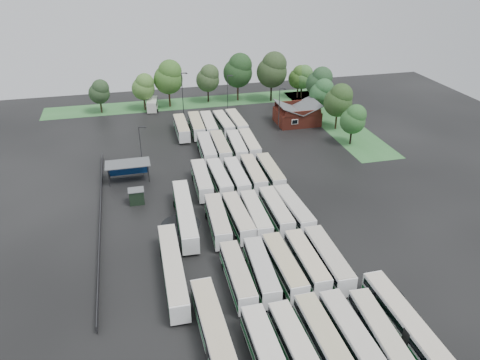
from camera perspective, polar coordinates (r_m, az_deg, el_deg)
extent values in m
plane|color=black|center=(73.97, 0.73, -6.08)|extent=(160.00, 160.00, 0.00)
cube|color=maroon|center=(116.59, 6.94, 7.68)|extent=(10.00, 8.00, 3.40)
cube|color=#4C4F51|center=(114.90, 5.83, 8.81)|extent=(5.07, 8.60, 2.19)
cube|color=#4C4F51|center=(116.62, 8.18, 8.96)|extent=(5.07, 8.60, 2.19)
cube|color=maroon|center=(112.35, 7.71, 8.05)|extent=(9.00, 0.20, 1.20)
cube|color=silver|center=(112.26, 6.70, 7.06)|extent=(1.60, 0.12, 1.20)
cylinder|color=#2D2D30|center=(88.87, -15.70, 0.23)|extent=(0.16, 0.16, 3.40)
cylinder|color=#2D2D30|center=(88.75, -11.09, 0.75)|extent=(0.16, 0.16, 3.40)
cylinder|color=#2D2D30|center=(91.74, -15.70, 1.12)|extent=(0.16, 0.16, 3.40)
cylinder|color=#2D2D30|center=(91.62, -11.23, 1.62)|extent=(0.16, 0.16, 3.40)
cube|color=#4C4F51|center=(89.40, -13.56, 1.97)|extent=(8.20, 4.20, 0.15)
cube|color=navy|center=(91.93, -13.46, 1.40)|extent=(7.60, 0.08, 2.60)
cube|color=black|center=(82.37, -12.50, -1.99)|extent=(2.50, 2.00, 2.50)
cube|color=#4C4F51|center=(81.75, -12.59, -1.19)|extent=(2.70, 2.20, 0.12)
cube|color=#316C32|center=(132.11, -5.58, 9.38)|extent=(80.00, 10.00, 0.01)
cube|color=#316C32|center=(120.92, 11.38, 7.22)|extent=(10.00, 50.00, 0.01)
cube|color=#2D2D30|center=(78.97, -16.63, -4.48)|extent=(0.10, 50.00, 1.20)
cube|color=white|center=(52.61, 3.29, -20.52)|extent=(2.65, 12.36, 2.83)
cube|color=black|center=(52.19, 3.31, -20.10)|extent=(2.71, 11.87, 0.91)
cube|color=#06501C|center=(53.08, 3.27, -20.96)|extent=(2.70, 12.11, 0.62)
cube|color=beige|center=(51.53, 3.33, -19.43)|extent=(2.55, 11.99, 0.12)
cylinder|color=black|center=(56.21, 2.02, -18.59)|extent=(2.62, 0.99, 0.99)
cube|color=white|center=(53.65, 6.83, -19.62)|extent=(2.77, 11.87, 2.71)
cube|color=black|center=(53.26, 6.86, -19.23)|extent=(2.82, 11.40, 0.87)
cube|color=#0C5820|center=(54.09, 6.79, -20.05)|extent=(2.81, 11.63, 0.60)
cube|color=beige|center=(52.64, 6.91, -18.58)|extent=(2.66, 11.51, 0.12)
cylinder|color=black|center=(57.05, 5.39, -17.88)|extent=(2.51, 0.94, 0.94)
cube|color=white|center=(54.75, 10.16, -18.63)|extent=(2.68, 12.20, 2.79)
cube|color=black|center=(54.36, 10.21, -18.22)|extent=(2.73, 11.71, 0.89)
cube|color=#0F5928|center=(55.20, 10.10, -19.07)|extent=(2.73, 11.95, 0.61)
cube|color=tan|center=(53.73, 10.29, -17.56)|extent=(2.57, 11.83, 0.12)
cylinder|color=black|center=(58.21, 8.49, -16.95)|extent=(2.59, 0.97, 0.97)
cube|color=white|center=(55.70, 13.39, -18.02)|extent=(2.73, 12.30, 2.81)
cube|color=black|center=(55.31, 13.45, -17.61)|extent=(2.78, 11.81, 0.90)
cube|color=#0E4B24|center=(56.14, 13.32, -18.47)|extent=(2.78, 12.06, 0.62)
cube|color=#BDB6A8|center=(54.69, 13.56, -16.95)|extent=(2.62, 11.93, 0.12)
cylinder|color=black|center=(59.11, 11.52, -16.43)|extent=(2.61, 0.98, 0.98)
cube|color=white|center=(56.84, 16.59, -17.49)|extent=(3.03, 11.92, 2.71)
cube|color=black|center=(56.47, 16.66, -17.10)|extent=(3.07, 11.45, 0.87)
cube|color=#07551B|center=(57.25, 16.51, -17.92)|extent=(3.07, 11.69, 0.60)
cube|color=#BDB59C|center=(55.88, 16.79, -16.47)|extent=(2.92, 11.56, 0.12)
cylinder|color=black|center=(60.04, 14.62, -16.04)|extent=(2.51, 0.95, 0.95)
cube|color=white|center=(62.08, -0.30, -11.56)|extent=(2.64, 11.93, 2.73)
cube|color=black|center=(61.74, -0.30, -11.17)|extent=(2.69, 11.46, 0.87)
cube|color=#03591C|center=(62.46, -0.30, -11.99)|extent=(2.68, 11.69, 0.60)
cube|color=#B8AD95|center=(61.20, -0.30, -10.54)|extent=(2.53, 11.57, 0.12)
cylinder|color=black|center=(60.17, 0.59, -14.79)|extent=(2.53, 0.95, 0.95)
cylinder|color=black|center=(65.83, -1.09, -10.45)|extent=(2.53, 0.95, 0.95)
cube|color=white|center=(62.90, 2.61, -11.00)|extent=(3.08, 11.95, 2.71)
cube|color=black|center=(62.56, 2.62, -10.61)|extent=(3.11, 11.48, 0.87)
cube|color=#07561B|center=(63.28, 2.60, -11.42)|extent=(3.11, 11.72, 0.60)
cube|color=#B3B1A9|center=(62.04, 2.64, -9.98)|extent=(2.96, 11.59, 0.12)
cylinder|color=black|center=(61.02, 3.61, -14.14)|extent=(2.52, 0.95, 0.95)
cylinder|color=black|center=(66.60, 1.66, -9.94)|extent=(2.52, 0.95, 0.95)
cube|color=white|center=(63.78, 5.38, -10.44)|extent=(2.68, 12.14, 2.77)
cube|color=black|center=(63.44, 5.40, -10.04)|extent=(2.74, 11.66, 0.89)
cube|color=#0E4D22|center=(64.16, 5.35, -10.87)|extent=(2.73, 11.90, 0.61)
cube|color=tan|center=(62.91, 5.43, -9.40)|extent=(2.58, 11.77, 0.12)
cylinder|color=black|center=(61.88, 6.50, -13.58)|extent=(2.57, 0.97, 0.97)
cylinder|color=black|center=(67.52, 4.26, -9.41)|extent=(2.57, 0.97, 0.97)
cube|color=white|center=(65.00, 8.11, -9.83)|extent=(2.53, 11.89, 2.72)
cube|color=black|center=(64.67, 8.14, -9.45)|extent=(2.59, 11.41, 0.87)
cube|color=#105827|center=(65.36, 8.07, -10.25)|extent=(2.58, 11.65, 0.60)
cube|color=beige|center=(64.15, 8.19, -8.83)|extent=(2.43, 11.53, 0.12)
cylinder|color=black|center=(63.14, 9.29, -12.82)|extent=(2.52, 0.95, 0.95)
cylinder|color=black|center=(68.61, 6.88, -8.88)|extent=(2.52, 0.95, 0.95)
cube|color=white|center=(65.79, 10.66, -9.46)|extent=(2.74, 12.47, 2.85)
cube|color=black|center=(65.45, 10.71, -9.06)|extent=(2.80, 11.98, 0.91)
cube|color=#0A581E|center=(66.16, 10.62, -9.89)|extent=(2.79, 12.22, 0.63)
cube|color=#B4AD9B|center=(64.92, 10.78, -8.41)|extent=(2.64, 12.10, 0.12)
cylinder|color=black|center=(63.89, 12.00, -12.53)|extent=(2.64, 1.00, 1.00)
cylinder|color=black|center=(69.52, 9.25, -8.50)|extent=(2.64, 1.00, 1.00)
cube|color=white|center=(72.91, -2.73, -4.92)|extent=(3.14, 12.36, 2.81)
cube|color=black|center=(72.61, -2.74, -4.54)|extent=(3.18, 11.88, 0.90)
cube|color=#094919|center=(73.24, -2.72, -5.33)|extent=(3.18, 12.12, 0.62)
cube|color=#BCB19E|center=(72.14, -2.76, -3.94)|extent=(3.02, 11.99, 0.12)
cylinder|color=black|center=(70.49, -2.07, -7.55)|extent=(2.60, 0.98, 0.98)
cylinder|color=black|center=(76.92, -3.29, -4.27)|extent=(2.60, 0.98, 0.98)
cube|color=white|center=(73.64, -0.22, -4.57)|extent=(2.74, 11.96, 2.73)
cube|color=black|center=(73.35, -0.22, -4.21)|extent=(2.79, 11.49, 0.87)
cube|color=#02501C|center=(73.96, -0.22, -4.96)|extent=(2.78, 11.73, 0.60)
cube|color=beige|center=(72.89, -0.23, -3.63)|extent=(2.63, 11.60, 0.12)
cylinder|color=black|center=(71.30, 0.51, -7.08)|extent=(2.53, 0.95, 0.95)
cylinder|color=black|center=(77.51, -0.89, -3.97)|extent=(2.53, 0.95, 0.95)
cube|color=white|center=(74.14, 1.92, -4.34)|extent=(2.74, 11.95, 2.73)
cube|color=black|center=(73.86, 1.92, -3.98)|extent=(2.79, 11.47, 0.87)
cube|color=#0B551F|center=(74.46, 1.91, -4.73)|extent=(2.79, 11.71, 0.60)
cube|color=beige|center=(73.41, 1.93, -3.41)|extent=(2.63, 11.59, 0.12)
cylinder|color=black|center=(71.83, 2.72, -6.82)|extent=(2.53, 0.95, 0.95)
cylinder|color=black|center=(77.98, 1.15, -3.76)|extent=(2.53, 0.95, 0.95)
cube|color=white|center=(75.51, 4.40, -3.78)|extent=(2.50, 11.88, 2.72)
cube|color=black|center=(75.23, 4.42, -3.42)|extent=(2.56, 11.40, 0.87)
cube|color=#135626|center=(75.82, 4.38, -4.16)|extent=(2.55, 11.64, 0.60)
cube|color=beige|center=(74.79, 4.44, -2.86)|extent=(2.40, 11.52, 0.12)
cylinder|color=black|center=(73.22, 5.28, -6.19)|extent=(2.52, 0.95, 0.95)
cylinder|color=black|center=(79.30, 3.53, -3.23)|extent=(2.52, 0.95, 0.95)
cube|color=white|center=(76.01, 6.54, -3.61)|extent=(3.05, 12.34, 2.81)
cube|color=black|center=(75.72, 6.57, -3.25)|extent=(3.09, 11.86, 0.90)
cube|color=#0D5120|center=(76.33, 6.52, -4.01)|extent=(3.09, 12.10, 0.62)
cube|color=#BBB6AA|center=(75.27, 6.60, -2.66)|extent=(2.93, 11.97, 0.12)
cylinder|color=black|center=(73.68, 7.52, -6.07)|extent=(2.60, 0.98, 0.98)
cylinder|color=black|center=(79.87, 5.54, -3.06)|extent=(2.60, 0.98, 0.98)
cube|color=white|center=(84.87, -4.67, 0.00)|extent=(2.90, 12.14, 2.77)
cube|color=black|center=(84.61, -4.69, 0.33)|extent=(2.94, 11.66, 0.88)
cube|color=#0D4E1F|center=(85.15, -4.66, -0.36)|extent=(2.94, 11.90, 0.61)
cube|color=beige|center=(84.21, -4.71, 0.87)|extent=(2.79, 11.78, 0.12)
cylinder|color=black|center=(82.17, -4.18, -2.06)|extent=(2.56, 0.97, 0.97)
cylinder|color=black|center=(88.89, -5.06, 0.33)|extent=(2.56, 0.97, 0.97)
cube|color=white|center=(85.31, -2.53, 0.20)|extent=(2.67, 11.85, 2.71)
cube|color=black|center=(85.06, -2.54, 0.52)|extent=(2.72, 11.38, 0.87)
cube|color=#04491A|center=(85.58, -2.52, -0.16)|extent=(2.72, 11.61, 0.60)
cube|color=beige|center=(84.67, -2.55, 1.04)|extent=(2.57, 11.49, 0.12)
cylinder|color=black|center=(82.69, -1.98, -1.81)|extent=(2.51, 0.94, 0.94)
cylinder|color=black|center=(89.23, -3.00, 0.51)|extent=(2.51, 0.94, 0.94)
cube|color=white|center=(85.63, -0.41, 0.35)|extent=(2.58, 11.95, 2.73)
cube|color=black|center=(85.38, -0.41, 0.68)|extent=(2.63, 11.47, 0.87)
cube|color=#0D5923|center=(85.91, -0.40, -0.01)|extent=(2.63, 11.71, 0.60)
cube|color=silver|center=(84.99, -0.41, 1.20)|extent=(2.48, 11.59, 0.12)
cylinder|color=black|center=(83.01, 0.21, -1.66)|extent=(2.54, 0.95, 0.95)
cylinder|color=black|center=(89.56, -0.97, 0.66)|extent=(2.54, 0.95, 0.95)
cube|color=white|center=(86.80, 1.63, 0.74)|extent=(2.85, 12.04, 2.74)
cube|color=black|center=(86.55, 1.63, 1.06)|extent=(2.89, 11.56, 0.88)
cube|color=#0E4920|center=(87.07, 1.62, 0.38)|extent=(2.89, 11.80, 0.60)
cube|color=beige|center=(86.17, 1.64, 1.58)|extent=(2.74, 11.67, 0.12)
cylinder|color=black|center=(84.18, 2.30, -1.24)|extent=(2.54, 0.96, 0.96)
cylinder|color=black|center=(90.71, 0.98, 1.03)|extent=(2.54, 0.96, 0.96)
cube|color=white|center=(87.61, 3.70, 0.94)|extent=(2.61, 11.84, 2.71)
cube|color=black|center=(87.37, 3.71, 1.26)|extent=(2.66, 11.37, 0.87)
cube|color=#115A29|center=(87.88, 3.69, 0.59)|extent=(2.65, 11.61, 0.60)
cube|color=#B3AB88|center=(86.99, 3.73, 1.77)|extent=(2.50, 11.49, 0.12)
cylinder|color=black|center=(85.05, 4.43, -0.99)|extent=(2.51, 0.95, 0.95)
cylinder|color=black|center=(91.44, 2.98, 1.21)|extent=(2.51, 0.95, 0.95)
cube|color=white|center=(97.30, -4.09, 3.80)|extent=(3.00, 12.38, 2.82)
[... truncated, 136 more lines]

